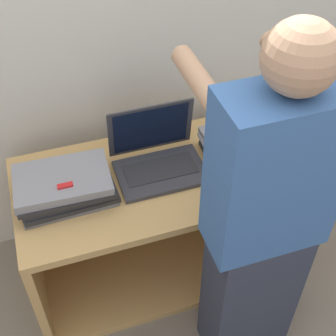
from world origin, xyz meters
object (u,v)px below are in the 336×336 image
laptop_stack_left (65,186)px  person (262,229)px  laptop_open (158,158)px  laptop_stack_right (249,145)px

laptop_stack_left → person: 0.80m
laptop_open → laptop_stack_right: size_ratio=0.93×
laptop_open → laptop_stack_right: (0.41, -0.05, 0.00)m
laptop_stack_right → laptop_open: bearing=173.2°
laptop_open → laptop_stack_left: bearing=-172.9°
laptop_stack_right → person: bearing=-111.8°
laptop_stack_left → laptop_stack_right: (0.82, 0.00, 0.00)m
laptop_open → person: 0.60m
laptop_open → laptop_stack_right: bearing=-6.8°
laptop_stack_left → laptop_stack_right: same height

